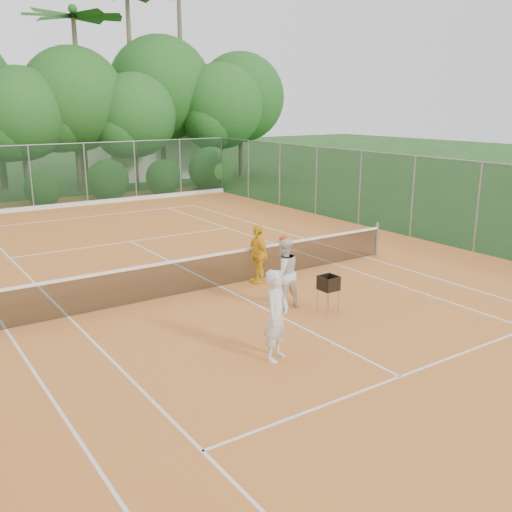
{
  "coord_description": "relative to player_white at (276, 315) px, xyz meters",
  "views": [
    {
      "loc": [
        -7.49,
        -12.75,
        4.83
      ],
      "look_at": [
        0.35,
        -1.2,
        1.1
      ],
      "focal_mm": 40.0,
      "sensor_mm": 36.0,
      "label": 1
    }
  ],
  "objects": [
    {
      "name": "player_yellow",
      "position": [
        2.5,
        4.29,
        -0.08
      ],
      "size": [
        0.51,
        1.0,
        1.64
      ],
      "primitive_type": "imported",
      "rotation": [
        0.0,
        0.0,
        -1.68
      ],
      "color": "yellow",
      "rests_on": "clay_court"
    },
    {
      "name": "clay_court",
      "position": [
        1.43,
        4.51,
        -0.91
      ],
      "size": [
        18.0,
        36.0,
        0.02
      ],
      "primitive_type": "cube",
      "color": "orange",
      "rests_on": "ground"
    },
    {
      "name": "stray_ball_a",
      "position": [
        2.8,
        16.24,
        -0.87
      ],
      "size": [
        0.07,
        0.07,
        0.07
      ],
      "primitive_type": "sphere",
      "color": "#CEE034",
      "rests_on": "clay_court"
    },
    {
      "name": "ground",
      "position": [
        1.43,
        4.51,
        -0.92
      ],
      "size": [
        120.0,
        120.0,
        0.0
      ],
      "primitive_type": "plane",
      "color": "#204418",
      "rests_on": "ground"
    },
    {
      "name": "tennis_net",
      "position": [
        1.43,
        4.51,
        -0.39
      ],
      "size": [
        11.97,
        0.1,
        1.1
      ],
      "color": "gray",
      "rests_on": "clay_court"
    },
    {
      "name": "stray_ball_c",
      "position": [
        5.61,
        15.7,
        -0.87
      ],
      "size": [
        0.07,
        0.07,
        0.07
      ],
      "primitive_type": "sphere",
      "color": "#AFCD2F",
      "rests_on": "clay_court"
    },
    {
      "name": "fence_back",
      "position": [
        1.43,
        19.51,
        0.6
      ],
      "size": [
        18.07,
        0.07,
        3.0
      ],
      "color": "#19381E",
      "rests_on": "clay_court"
    },
    {
      "name": "player_white",
      "position": [
        0.0,
        0.0,
        0.0
      ],
      "size": [
        0.78,
        0.69,
        1.8
      ],
      "primitive_type": "imported",
      "rotation": [
        0.0,
        0.0,
        0.5
      ],
      "color": "silver",
      "rests_on": "clay_court"
    },
    {
      "name": "court_markings",
      "position": [
        1.43,
        4.51,
        -0.9
      ],
      "size": [
        11.03,
        23.83,
        0.01
      ],
      "color": "white",
      "rests_on": "clay_court"
    },
    {
      "name": "player_center_grp",
      "position": [
        1.85,
        2.26,
        -0.02
      ],
      "size": [
        0.9,
        0.73,
        1.79
      ],
      "color": "silver",
      "rests_on": "clay_court"
    },
    {
      "name": "club_building",
      "position": [
        10.43,
        28.51,
        0.58
      ],
      "size": [
        8.0,
        5.0,
        3.0
      ],
      "primitive_type": "cube",
      "color": "beige",
      "rests_on": "ground"
    },
    {
      "name": "stray_ball_b",
      "position": [
        -0.5,
        17.7,
        -0.87
      ],
      "size": [
        0.07,
        0.07,
        0.07
      ],
      "primitive_type": "sphere",
      "color": "#D6F037",
      "rests_on": "clay_court"
    },
    {
      "name": "fence_right",
      "position": [
        10.43,
        3.01,
        0.6
      ],
      "size": [
        0.07,
        33.07,
        3.0
      ],
      "color": "#19381E",
      "rests_on": "clay_court"
    },
    {
      "name": "ball_hopper",
      "position": [
        2.51,
        1.36,
        -0.18
      ],
      "size": [
        0.4,
        0.4,
        0.91
      ],
      "rotation": [
        0.0,
        0.0,
        0.37
      ],
      "color": "gray",
      "rests_on": "clay_court"
    },
    {
      "name": "tropical_treeline",
      "position": [
        2.86,
        24.73,
        4.19
      ],
      "size": [
        32.1,
        8.49,
        15.03
      ],
      "color": "brown",
      "rests_on": "ground"
    }
  ]
}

